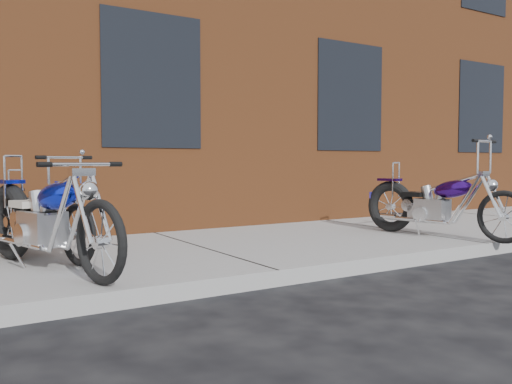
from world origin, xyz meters
TOP-DOWN VIEW (x-y plane):
  - ground at (0.00, 0.00)m, footprint 120.00×120.00m
  - sidewalk at (0.00, 1.50)m, footprint 22.00×3.00m
  - building_brick at (0.00, 8.00)m, footprint 22.00×10.00m
  - chopper_purple at (2.95, 0.70)m, footprint 0.67×2.16m
  - chopper_blue at (-1.74, 1.11)m, footprint 0.82×2.29m
  - chopper_third at (-1.66, 1.88)m, footprint 0.69×1.97m

SIDE VIEW (x-z plane):
  - ground at x=0.00m, z-range 0.00..0.00m
  - sidewalk at x=0.00m, z-range 0.00..0.15m
  - chopper_third at x=-1.66m, z-range 0.00..1.02m
  - chopper_purple at x=2.95m, z-range -0.07..1.16m
  - chopper_blue at x=-1.74m, z-range 0.06..1.08m
  - building_brick at x=0.00m, z-range 0.00..8.00m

